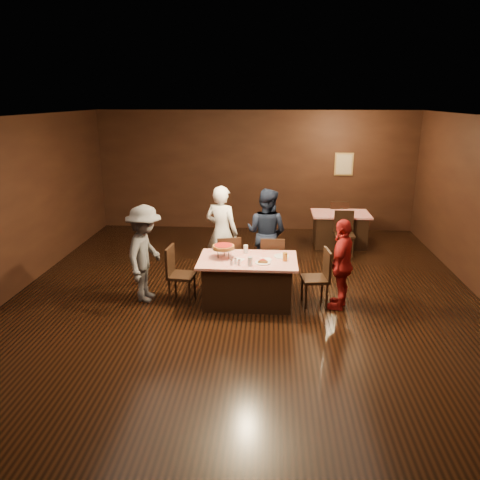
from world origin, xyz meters
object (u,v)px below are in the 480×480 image
Objects in this scene: chair_far_right at (272,261)px; chair_end_right at (315,278)px; chair_end_left at (182,274)px; pizza_stand at (224,247)px; plate_empty at (282,256)px; chair_far_left at (228,260)px; diner_red_shirt at (342,264)px; chair_back_near at (344,234)px; glass_back at (246,249)px; glass_front_left at (250,261)px; diner_white_jacket at (222,233)px; diner_grey_knit at (145,254)px; back_table at (340,229)px; chair_back_far at (337,219)px; main_table at (248,281)px; diner_navy_hoodie at (266,233)px; glass_amber at (285,257)px.

chair_end_right is (0.70, -0.75, 0.00)m from chair_far_right.
pizza_stand is at bearing -80.51° from chair_end_left.
chair_far_left is at bearing 147.72° from plate_empty.
diner_red_shirt is at bearing 142.57° from chair_far_left.
glass_back is (-2.00, -2.30, 0.37)m from chair_back_near.
chair_end_left and chair_end_right have the same top height.
chair_far_left is 1.20m from glass_front_left.
diner_white_jacket reaches higher than chair_end_left.
plate_empty is at bearing -112.77° from chair_end_right.
diner_white_jacket is (-0.15, 0.38, 0.41)m from chair_far_left.
chair_back_near is 0.64× the size of diner_red_shirt.
chair_back_near is (1.55, 1.85, 0.00)m from chair_far_right.
diner_white_jacket is at bearing -99.50° from diner_red_shirt.
chair_back_near is (0.85, 2.60, 0.00)m from chair_end_right.
chair_back_near is 4.48m from diner_grey_knit.
glass_back is (0.50, -0.83, -0.04)m from diner_white_jacket.
glass_front_left is (-1.90, -3.60, 0.46)m from back_table.
diner_white_jacket reaches higher than glass_back.
chair_end_right is at bearing 71.41° from chair_back_far.
diner_white_jacket is 2.38m from diner_red_shirt.
main_table is at bearing -84.60° from chair_end_left.
diner_grey_knit is at bearing 57.34° from diner_navy_hoodie.
diner_grey_knit is 2.30m from glass_amber.
glass_amber reaches higher than main_table.
pizza_stand is (-0.68, -1.25, 0.11)m from diner_navy_hoodie.
chair_end_left reaches higher than main_table.
chair_back_near reaches higher than glass_front_left.
diner_grey_knit is 2.26m from plate_empty.
main_table is at bearing -7.13° from pizza_stand.
glass_back is at bearing 44.45° from chair_far_right.
pizza_stand is 0.58m from glass_front_left.
chair_back_far reaches higher than back_table.
diner_red_shirt is (-0.44, -2.67, 0.27)m from chair_back_near.
chair_far_left is at bearing -141.64° from chair_back_near.
chair_end_left is 1.24m from glass_front_left.
main_table is 0.98× the size of diner_grey_knit.
glass_amber is 0.74m from glass_back.
plate_empty is (0.55, 0.15, 0.39)m from main_table.
diner_red_shirt is at bearing 156.49° from diner_navy_hoodie.
glass_front_left is (-0.23, -1.60, -0.01)m from diner_navy_hoodie.
diner_grey_knit reaches higher than glass_back.
chair_far_right is 2.25m from diner_grey_knit.
glass_back is at bearing 165.96° from plate_empty.
diner_white_jacket is 1.04× the size of diner_navy_hoodie.
diner_white_jacket is (-2.49, -2.77, 0.41)m from chair_back_far.
glass_amber is (0.60, -0.05, 0.46)m from main_table.
plate_empty is (1.10, -0.98, -0.11)m from diner_white_jacket.
diner_grey_knit is 6.53× the size of plate_empty.
chair_far_left reaches higher than glass_front_left.
glass_front_left is (1.15, -0.30, 0.37)m from chair_end_left.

